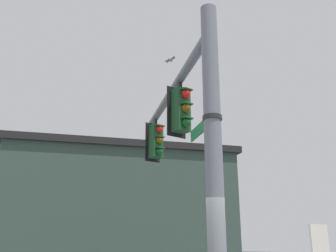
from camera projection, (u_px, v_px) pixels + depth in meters
signal_pole at (214, 165)px, 6.23m from camera, size 0.30×0.30×6.09m
mast_arm at (172, 91)px, 9.68m from camera, size 2.64×5.39×0.21m
traffic_light_nearest_pole at (181, 110)px, 8.66m from camera, size 0.54×0.49×1.31m
traffic_light_mid_inner at (156, 141)px, 11.46m from camera, size 0.54×0.49×1.31m
street_name_sign at (206, 123)px, 6.78m from camera, size 0.72×1.34×0.22m
bird_flying at (170, 60)px, 14.25m from camera, size 0.31×0.47×0.13m
storefront_building at (114, 215)px, 18.54m from camera, size 12.69×11.69×5.89m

